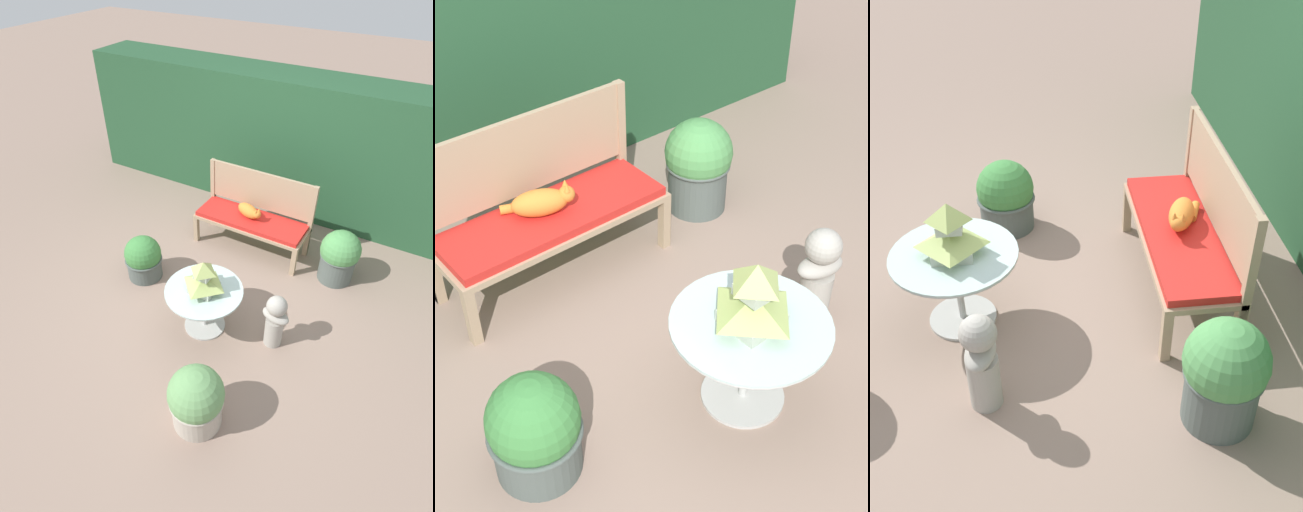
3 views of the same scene
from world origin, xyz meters
TOP-DOWN VIEW (x-y plane):
  - ground at (0.00, 0.00)m, footprint 30.00×30.00m
  - garden_bench at (0.04, 0.96)m, footprint 1.45×0.50m
  - bench_backrest at (0.04, 1.19)m, footprint 1.45×0.06m
  - cat at (-0.01, 0.98)m, footprint 0.40×0.31m
  - patio_table at (0.23, -0.50)m, footprint 0.79×0.79m
  - pagoda_birdhouse at (0.23, -0.50)m, footprint 0.33×0.33m
  - garden_bust at (0.95, -0.34)m, footprint 0.31×0.22m
  - potted_plant_patio_mid at (1.20, 0.94)m, footprint 0.46×0.46m
  - potted_plant_table_far at (-0.82, -0.18)m, footprint 0.45×0.45m

SIDE VIEW (x-z plane):
  - ground at x=0.00m, z-range 0.00..0.00m
  - potted_plant_table_far at x=-0.82m, z-range -0.01..0.55m
  - potted_plant_patio_mid at x=1.20m, z-range 0.01..0.68m
  - garden_bust at x=0.95m, z-range 0.02..0.66m
  - garden_bench at x=0.04m, z-range 0.17..0.63m
  - patio_table at x=0.23m, z-range 0.16..0.69m
  - cat at x=-0.01m, z-range 0.45..0.64m
  - pagoda_birdhouse at x=0.23m, z-range 0.50..0.87m
  - bench_backrest at x=0.04m, z-range 0.20..1.20m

